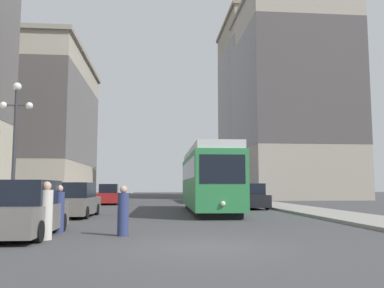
{
  "coord_description": "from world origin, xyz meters",
  "views": [
    {
      "loc": [
        -1.3,
        -10.83,
        1.62
      ],
      "look_at": [
        0.6,
        10.22,
        3.83
      ],
      "focal_mm": 37.84,
      "sensor_mm": 36.0,
      "label": 1
    }
  ],
  "objects_px": {
    "lamp_post_left_near": "(15,130)",
    "transit_bus": "(219,183)",
    "pedestrian_on_sidewalk": "(59,210)",
    "pedestrian_crossing_near": "(46,212)",
    "parked_car_left_far": "(109,195)",
    "parked_car_left_near": "(76,201)",
    "parked_car_right_far": "(250,197)",
    "pedestrian_crossing_far": "(123,212)",
    "parked_car_left_mid": "(26,210)",
    "streetcar": "(208,179)"
  },
  "relations": [
    {
      "from": "parked_car_left_near",
      "to": "parked_car_right_far",
      "type": "bearing_deg",
      "value": 34.09
    },
    {
      "from": "parked_car_left_far",
      "to": "pedestrian_crossing_near",
      "type": "distance_m",
      "value": 24.46
    },
    {
      "from": "parked_car_left_mid",
      "to": "lamp_post_left_near",
      "type": "xyz_separation_m",
      "value": [
        -1.9,
        4.3,
        3.22
      ]
    },
    {
      "from": "lamp_post_left_near",
      "to": "transit_bus",
      "type": "bearing_deg",
      "value": 61.36
    },
    {
      "from": "streetcar",
      "to": "pedestrian_on_sidewalk",
      "type": "height_order",
      "value": "streetcar"
    },
    {
      "from": "streetcar",
      "to": "parked_car_left_near",
      "type": "relative_size",
      "value": 2.62
    },
    {
      "from": "parked_car_left_mid",
      "to": "streetcar",
      "type": "bearing_deg",
      "value": 56.99
    },
    {
      "from": "parked_car_left_near",
      "to": "pedestrian_crossing_near",
      "type": "relative_size",
      "value": 2.68
    },
    {
      "from": "parked_car_left_mid",
      "to": "lamp_post_left_near",
      "type": "relative_size",
      "value": 0.8
    },
    {
      "from": "pedestrian_crossing_near",
      "to": "streetcar",
      "type": "bearing_deg",
      "value": 129.87
    },
    {
      "from": "parked_car_left_mid",
      "to": "pedestrian_on_sidewalk",
      "type": "relative_size",
      "value": 2.89
    },
    {
      "from": "parked_car_left_mid",
      "to": "pedestrian_crossing_far",
      "type": "relative_size",
      "value": 2.93
    },
    {
      "from": "transit_bus",
      "to": "pedestrian_crossing_near",
      "type": "relative_size",
      "value": 6.54
    },
    {
      "from": "parked_car_left_mid",
      "to": "pedestrian_crossing_near",
      "type": "relative_size",
      "value": 2.72
    },
    {
      "from": "streetcar",
      "to": "parked_car_left_far",
      "type": "bearing_deg",
      "value": 122.8
    },
    {
      "from": "pedestrian_crossing_near",
      "to": "pedestrian_on_sidewalk",
      "type": "relative_size",
      "value": 1.06
    },
    {
      "from": "pedestrian_crossing_far",
      "to": "pedestrian_on_sidewalk",
      "type": "height_order",
      "value": "pedestrian_on_sidewalk"
    },
    {
      "from": "pedestrian_crossing_far",
      "to": "parked_car_left_far",
      "type": "bearing_deg",
      "value": 53.46
    },
    {
      "from": "pedestrian_on_sidewalk",
      "to": "parked_car_left_mid",
      "type": "bearing_deg",
      "value": 66.29
    },
    {
      "from": "pedestrian_crossing_near",
      "to": "pedestrian_crossing_far",
      "type": "distance_m",
      "value": 2.4
    },
    {
      "from": "pedestrian_crossing_far",
      "to": "parked_car_left_near",
      "type": "bearing_deg",
      "value": 66.13
    },
    {
      "from": "pedestrian_on_sidewalk",
      "to": "lamp_post_left_near",
      "type": "relative_size",
      "value": 0.28
    },
    {
      "from": "parked_car_right_far",
      "to": "parked_car_left_far",
      "type": "relative_size",
      "value": 0.94
    },
    {
      "from": "parked_car_right_far",
      "to": "parked_car_left_far",
      "type": "bearing_deg",
      "value": -40.22
    },
    {
      "from": "parked_car_left_mid",
      "to": "pedestrian_on_sidewalk",
      "type": "distance_m",
      "value": 1.36
    },
    {
      "from": "transit_bus",
      "to": "pedestrian_on_sidewalk",
      "type": "relative_size",
      "value": 6.94
    },
    {
      "from": "pedestrian_crossing_far",
      "to": "pedestrian_on_sidewalk",
      "type": "bearing_deg",
      "value": 108.63
    },
    {
      "from": "parked_car_right_far",
      "to": "pedestrian_on_sidewalk",
      "type": "relative_size",
      "value": 2.75
    },
    {
      "from": "parked_car_left_mid",
      "to": "pedestrian_crossing_near",
      "type": "distance_m",
      "value": 1.22
    },
    {
      "from": "parked_car_left_near",
      "to": "parked_car_left_far",
      "type": "bearing_deg",
      "value": 92.26
    },
    {
      "from": "parked_car_left_far",
      "to": "pedestrian_on_sidewalk",
      "type": "xyz_separation_m",
      "value": [
        0.79,
        -22.48,
        -0.07
      ]
    },
    {
      "from": "pedestrian_crossing_far",
      "to": "transit_bus",
      "type": "bearing_deg",
      "value": 30.53
    },
    {
      "from": "streetcar",
      "to": "pedestrian_on_sidewalk",
      "type": "bearing_deg",
      "value": -121.8
    },
    {
      "from": "parked_car_right_far",
      "to": "pedestrian_crossing_far",
      "type": "height_order",
      "value": "parked_car_right_far"
    },
    {
      "from": "parked_car_left_near",
      "to": "pedestrian_crossing_far",
      "type": "bearing_deg",
      "value": -67.53
    },
    {
      "from": "pedestrian_on_sidewalk",
      "to": "parked_car_right_far",
      "type": "bearing_deg",
      "value": -113.86
    },
    {
      "from": "parked_car_left_near",
      "to": "pedestrian_on_sidewalk",
      "type": "height_order",
      "value": "parked_car_left_near"
    },
    {
      "from": "pedestrian_on_sidewalk",
      "to": "parked_car_left_near",
      "type": "bearing_deg",
      "value": -71.89
    },
    {
      "from": "transit_bus",
      "to": "pedestrian_on_sidewalk",
      "type": "distance_m",
      "value": 28.1
    },
    {
      "from": "parked_car_left_far",
      "to": "parked_car_left_near",
      "type": "bearing_deg",
      "value": -92.74
    },
    {
      "from": "parked_car_left_mid",
      "to": "pedestrian_on_sidewalk",
      "type": "xyz_separation_m",
      "value": [
        0.79,
        1.1,
        -0.07
      ]
    },
    {
      "from": "pedestrian_on_sidewalk",
      "to": "pedestrian_crossing_near",
      "type": "bearing_deg",
      "value": 104.01
    },
    {
      "from": "parked_car_left_far",
      "to": "pedestrian_crossing_far",
      "type": "bearing_deg",
      "value": -85.2
    },
    {
      "from": "transit_bus",
      "to": "parked_car_left_near",
      "type": "relative_size",
      "value": 2.44
    },
    {
      "from": "parked_car_left_near",
      "to": "parked_car_left_far",
      "type": "distance_m",
      "value": 15.17
    },
    {
      "from": "pedestrian_on_sidewalk",
      "to": "lamp_post_left_near",
      "type": "xyz_separation_m",
      "value": [
        -2.69,
        3.19,
        3.28
      ]
    },
    {
      "from": "parked_car_left_far",
      "to": "pedestrian_crossing_far",
      "type": "height_order",
      "value": "parked_car_left_far"
    },
    {
      "from": "lamp_post_left_near",
      "to": "pedestrian_crossing_far",
      "type": "bearing_deg",
      "value": -41.13
    },
    {
      "from": "parked_car_left_near",
      "to": "pedestrian_crossing_far",
      "type": "xyz_separation_m",
      "value": [
        3.14,
        -8.53,
        -0.08
      ]
    },
    {
      "from": "pedestrian_crossing_far",
      "to": "lamp_post_left_near",
      "type": "bearing_deg",
      "value": 94.77
    }
  ]
}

